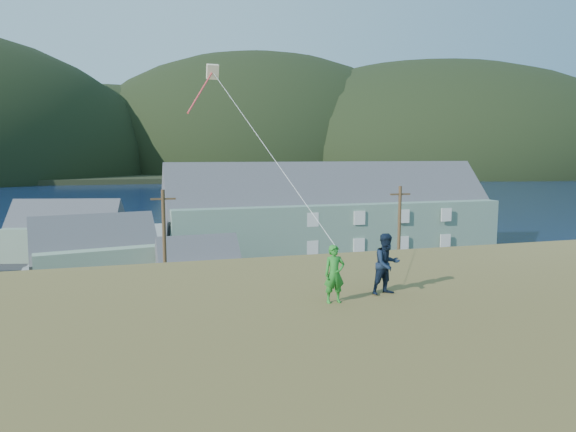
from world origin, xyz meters
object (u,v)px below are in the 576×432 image
object	(u,v)px
kite_flyer_navy	(387,264)
shed_white	(199,265)
wharf	(117,235)
lodge	(332,213)
kite_flyer_green	(334,274)
shed_palegreen_far	(66,231)
shed_palegreen_near	(95,254)

from	to	relation	value
kite_flyer_navy	shed_white	bearing A→B (deg)	84.25
wharf	shed_white	xyz separation A→B (m)	(7.99, -29.57, 1.65)
shed_white	lodge	bearing A→B (deg)	28.50
kite_flyer_green	shed_white	bearing A→B (deg)	92.25
lodge	kite_flyer_green	world-z (taller)	lodge
shed_palegreen_far	kite_flyer_navy	size ratio (longest dim) A/B	7.02
shed_palegreen_near	kite_flyer_green	world-z (taller)	kite_flyer_green
shed_palegreen_near	wharf	bearing A→B (deg)	78.28
shed_white	shed_palegreen_far	xyz separation A→B (m)	(-12.59, 17.08, 0.87)
wharf	kite_flyer_green	bearing A→B (deg)	-81.60
lodge	shed_white	size ratio (longest dim) A/B	5.10
lodge	shed_palegreen_near	distance (m)	25.08
shed_white	kite_flyer_green	xyz separation A→B (m)	(0.76, -29.69, 5.91)
wharf	shed_palegreen_near	bearing A→B (deg)	-91.08
shed_palegreen_near	shed_white	world-z (taller)	shed_palegreen_near
shed_white	kite_flyer_green	bearing A→B (deg)	-92.40
shed_palegreen_far	kite_flyer_navy	world-z (taller)	kite_flyer_navy
shed_palegreen_near	kite_flyer_navy	size ratio (longest dim) A/B	6.15
wharf	lodge	distance (m)	31.07
wharf	kite_flyer_green	distance (m)	60.38
lodge	shed_palegreen_far	bearing A→B (deg)	164.38
wharf	lodge	world-z (taller)	lodge
wharf	lodge	bearing A→B (deg)	-39.65
lodge	shed_palegreen_far	xyz separation A→B (m)	(-28.29, 7.13, -1.89)
shed_white	shed_palegreen_far	size ratio (longest dim) A/B	0.56
wharf	kite_flyer_green	world-z (taller)	kite_flyer_green
lodge	shed_palegreen_far	size ratio (longest dim) A/B	2.84
wharf	kite_flyer_navy	world-z (taller)	kite_flyer_navy
shed_palegreen_near	shed_palegreen_far	bearing A→B (deg)	96.32
shed_palegreen_far	kite_flyer_navy	bearing A→B (deg)	-59.21
wharf	shed_white	world-z (taller)	shed_white
shed_white	kite_flyer_green	size ratio (longest dim) A/B	4.37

